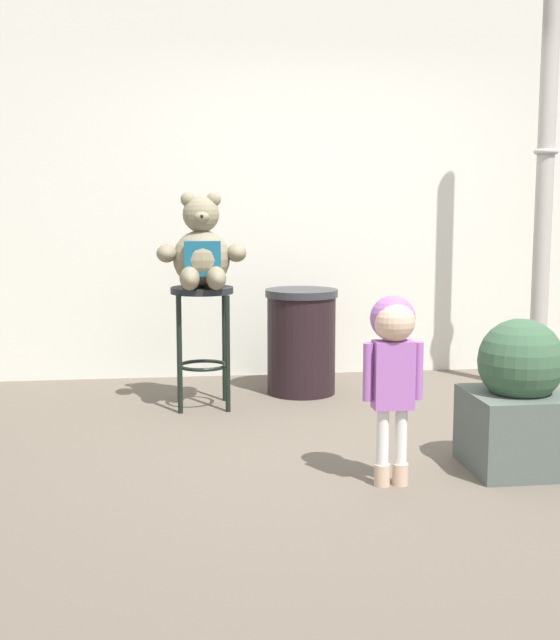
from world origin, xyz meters
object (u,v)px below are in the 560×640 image
object	(u,v)px
child_walking	(393,349)
trash_bin	(301,341)
planter_with_shrub	(519,401)
lamppost	(543,228)
bar_stool_with_teddy	(202,321)
teddy_bear	(202,253)

from	to	relation	value
child_walking	trash_bin	distance (m)	1.99
planter_with_shrub	lamppost	bearing A→B (deg)	63.14
trash_bin	planter_with_shrub	xyz separation A→B (m)	(0.81, -1.82, -0.02)
bar_stool_with_teddy	teddy_bear	xyz separation A→B (m)	(0.00, -0.03, 0.45)
trash_bin	lamppost	xyz separation A→B (m)	(1.68, -0.12, 0.78)
trash_bin	lamppost	bearing A→B (deg)	-4.00
lamppost	planter_with_shrub	world-z (taller)	lamppost
trash_bin	child_walking	bearing A→B (deg)	-86.41
child_walking	lamppost	distance (m)	2.47
child_walking	trash_bin	xyz separation A→B (m)	(-0.12, 1.97, -0.29)
teddy_bear	lamppost	size ratio (longest dim) A/B	0.21
child_walking	planter_with_shrub	world-z (taller)	child_walking
planter_with_shrub	trash_bin	bearing A→B (deg)	114.05
bar_stool_with_teddy	child_walking	xyz separation A→B (m)	(0.82, -1.65, 0.09)
bar_stool_with_teddy	planter_with_shrub	xyz separation A→B (m)	(1.51, -1.51, -0.21)
teddy_bear	child_walking	bearing A→B (deg)	-63.25
teddy_bear	lamppost	world-z (taller)	lamppost
teddy_bear	child_walking	xyz separation A→B (m)	(0.82, -1.63, -0.35)
teddy_bear	trash_bin	xyz separation A→B (m)	(0.70, 0.34, -0.64)
bar_stool_with_teddy	teddy_bear	bearing A→B (deg)	-90.00
trash_bin	lamppost	size ratio (longest dim) A/B	0.25
bar_stool_with_teddy	trash_bin	size ratio (longest dim) A/B	1.08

